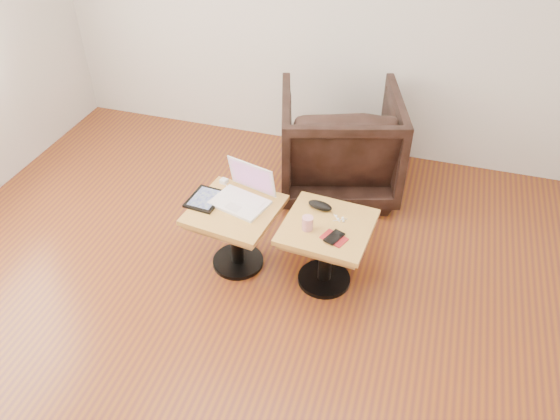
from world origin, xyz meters
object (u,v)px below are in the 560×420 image
(striped_cup, at_px, (307,223))
(armchair, at_px, (339,143))
(laptop, at_px, (244,194))
(side_table_right, at_px, (327,239))
(side_table_left, at_px, (236,222))

(striped_cup, relative_size, armchair, 0.10)
(laptop, height_order, armchair, armchair)
(laptop, bearing_deg, side_table_right, 7.79)
(side_table_right, distance_m, striped_cup, 0.20)
(side_table_left, xyz_separation_m, side_table_right, (0.57, 0.01, 0.00))
(striped_cup, distance_m, armchair, 1.08)
(side_table_left, xyz_separation_m, striped_cup, (0.46, -0.06, 0.15))
(side_table_right, relative_size, laptop, 1.40)
(striped_cup, bearing_deg, armchair, 92.40)
(side_table_left, height_order, armchair, armchair)
(striped_cup, bearing_deg, laptop, 161.73)
(side_table_right, relative_size, striped_cup, 6.54)
(side_table_left, height_order, laptop, laptop)
(laptop, distance_m, armchair, 1.01)
(side_table_left, xyz_separation_m, armchair, (0.42, 1.01, 0.05))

